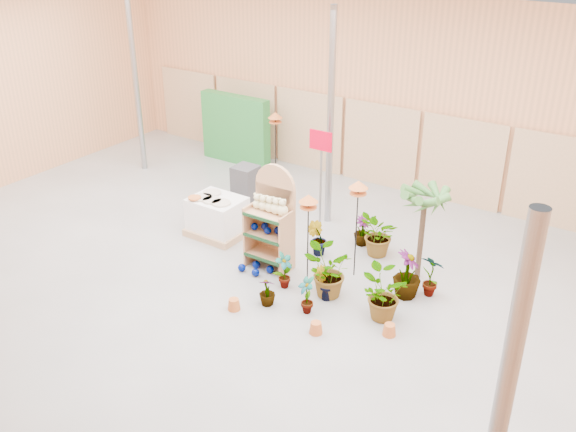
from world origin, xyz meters
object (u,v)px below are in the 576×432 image
Objects in this scene: display_shelf at (273,221)px; bird_table_front at (308,201)px; potted_plant_2 at (327,273)px; pallet_stack at (217,217)px.

display_shelf reaches higher than bird_table_front.
bird_table_front is 1.28m from potted_plant_2.
pallet_stack is 0.68× the size of bird_table_front.
bird_table_front reaches higher than potted_plant_2.
display_shelf is 1.52m from potted_plant_2.
display_shelf is 1.18× the size of bird_table_front.
pallet_stack is 2.80m from bird_table_front.
potted_plant_2 reaches higher than pallet_stack.
pallet_stack is at bearing 168.89° from bird_table_front.
bird_table_front is at bearing 153.69° from potted_plant_2.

